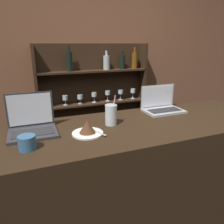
# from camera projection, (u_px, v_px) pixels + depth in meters

# --- Properties ---
(bar_counter) EXTENTS (1.99, 0.70, 1.08)m
(bar_counter) POSITION_uv_depth(u_px,v_px,m) (142.00, 186.00, 1.74)
(bar_counter) COLOR black
(bar_counter) RESTS_ON ground_plane
(back_wall) EXTENTS (7.00, 0.06, 2.70)m
(back_wall) POSITION_uv_depth(u_px,v_px,m) (90.00, 66.00, 2.76)
(back_wall) COLOR brown
(back_wall) RESTS_ON ground_plane
(back_shelf) EXTENTS (1.40, 0.18, 1.63)m
(back_shelf) POSITION_uv_depth(u_px,v_px,m) (94.00, 104.00, 2.84)
(back_shelf) COLOR #332114
(back_shelf) RESTS_ON ground_plane
(laptop_near) EXTENTS (0.29, 0.24, 0.25)m
(laptop_near) POSITION_uv_depth(u_px,v_px,m) (32.00, 124.00, 1.39)
(laptop_near) COLOR #333338
(laptop_near) RESTS_ON bar_counter
(laptop_far) EXTENTS (0.32, 0.21, 0.21)m
(laptop_far) POSITION_uv_depth(u_px,v_px,m) (162.00, 106.00, 1.84)
(laptop_far) COLOR #ADADB2
(laptop_far) RESTS_ON bar_counter
(cake_plate) EXTENTS (0.20, 0.20, 0.09)m
(cake_plate) POSITION_uv_depth(u_px,v_px,m) (87.00, 129.00, 1.37)
(cake_plate) COLOR white
(cake_plate) RESTS_ON bar_counter
(water_glass) EXTENTS (0.08, 0.08, 0.21)m
(water_glass) POSITION_uv_depth(u_px,v_px,m) (111.00, 115.00, 1.52)
(water_glass) COLOR silver
(water_glass) RESTS_ON bar_counter
(coffee_cup) EXTENTS (0.09, 0.09, 0.08)m
(coffee_cup) POSITION_uv_depth(u_px,v_px,m) (27.00, 143.00, 1.17)
(coffee_cup) COLOR #38668C
(coffee_cup) RESTS_ON bar_counter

